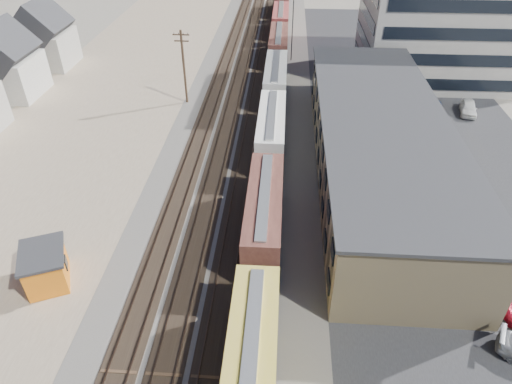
# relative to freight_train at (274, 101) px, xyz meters

# --- Properties ---
(ground) EXTENTS (300.00, 300.00, 0.00)m
(ground) POSITION_rel_freight_train_xyz_m (-3.80, -37.20, -2.79)
(ground) COLOR #6B6356
(ground) RESTS_ON ground
(ballast_bed) EXTENTS (18.00, 200.00, 0.06)m
(ballast_bed) POSITION_rel_freight_train_xyz_m (-3.80, 12.80, -2.76)
(ballast_bed) COLOR #4C4742
(ballast_bed) RESTS_ON ground
(dirt_yard) EXTENTS (24.00, 180.00, 0.03)m
(dirt_yard) POSITION_rel_freight_train_xyz_m (-23.80, 2.80, -2.78)
(dirt_yard) COLOR #846E5A
(dirt_yard) RESTS_ON ground
(asphalt_lot) EXTENTS (26.00, 120.00, 0.04)m
(asphalt_lot) POSITION_rel_freight_train_xyz_m (18.20, -2.20, -2.77)
(asphalt_lot) COLOR #232326
(asphalt_lot) RESTS_ON ground
(rail_tracks) EXTENTS (11.40, 200.00, 0.24)m
(rail_tracks) POSITION_rel_freight_train_xyz_m (-4.35, 12.80, -2.68)
(rail_tracks) COLOR black
(rail_tracks) RESTS_ON ground
(freight_train) EXTENTS (3.00, 119.74, 4.46)m
(freight_train) POSITION_rel_freight_train_xyz_m (0.00, 0.00, 0.00)
(freight_train) COLOR black
(freight_train) RESTS_ON ground
(warehouse) EXTENTS (12.40, 40.40, 7.25)m
(warehouse) POSITION_rel_freight_train_xyz_m (11.18, -12.20, 0.86)
(warehouse) COLOR tan
(warehouse) RESTS_ON ground
(office_tower) EXTENTS (22.60, 18.60, 18.45)m
(office_tower) POSITION_rel_freight_train_xyz_m (24.15, 17.76, 6.47)
(office_tower) COLOR #9E998E
(office_tower) RESTS_ON ground
(utility_pole_north) EXTENTS (2.20, 0.32, 10.00)m
(utility_pole_north) POSITION_rel_freight_train_xyz_m (-12.30, 4.80, 2.50)
(utility_pole_north) COLOR #382619
(utility_pole_north) RESTS_ON ground
(radio_mast) EXTENTS (1.20, 0.16, 18.00)m
(radio_mast) POSITION_rel_freight_train_xyz_m (2.20, 22.80, 6.33)
(radio_mast) COLOR black
(radio_mast) RESTS_ON ground
(maintenance_shed) EXTENTS (4.74, 5.25, 3.14)m
(maintenance_shed) POSITION_rel_freight_train_xyz_m (-16.77, -29.59, -1.19)
(maintenance_shed) COLOR orange
(maintenance_shed) RESTS_ON ground
(parked_car_red) EXTENTS (2.98, 4.50, 1.43)m
(parked_car_red) POSITION_rel_freight_train_xyz_m (18.42, -30.20, -2.08)
(parked_car_red) COLOR maroon
(parked_car_red) RESTS_ON ground
(parked_car_blue) EXTENTS (5.00, 5.27, 1.38)m
(parked_car_blue) POSITION_rel_freight_train_xyz_m (20.73, 6.30, -2.10)
(parked_car_blue) COLOR navy
(parked_car_blue) RESTS_ON ground
(parked_car_far) EXTENTS (2.98, 5.18, 1.66)m
(parked_car_far) POSITION_rel_freight_train_xyz_m (25.90, 3.77, -1.96)
(parked_car_far) COLOR silver
(parked_car_far) RESTS_ON ground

